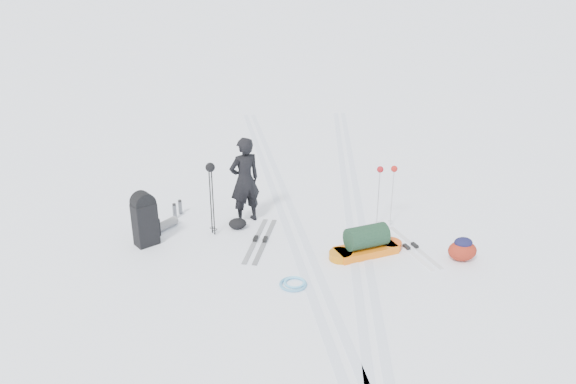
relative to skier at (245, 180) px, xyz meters
name	(u,v)px	position (x,y,z in m)	size (l,w,h in m)	color
ground	(297,239)	(0.92, -0.85, -0.85)	(200.00, 200.00, 0.00)	white
snow_hill_backdrop	(546,336)	(63.61, 83.17, -69.87)	(359.50, 192.00, 162.45)	white
ski_tracks	(323,217)	(1.53, 0.02, -0.84)	(3.38, 17.97, 0.01)	silver
skier	(245,180)	(0.00, 0.00, 0.00)	(0.62, 0.41, 1.69)	black
pulk_sled	(366,243)	(2.04, -1.53, -0.64)	(1.44, 0.80, 0.53)	orange
expedition_rucksack	(147,219)	(-1.75, -0.75, -0.38)	(0.73, 1.08, 1.00)	black
ski_poles_black	(211,176)	(-0.61, -0.51, 0.30)	(0.17, 0.18, 1.40)	black
ski_poles_silver	(387,176)	(2.62, -0.46, 0.17)	(0.39, 0.13, 1.22)	#B2B4BA
touring_skis_grey	(260,240)	(0.24, -0.88, -0.83)	(0.71, 1.79, 0.07)	gray
touring_skis_white	(411,247)	(2.88, -1.39, -0.83)	(0.67, 1.68, 0.06)	white
rope_coil	(294,283)	(0.69, -2.43, -0.82)	(0.52, 0.52, 0.05)	#4F96C1
small_daypack	(462,249)	(3.61, -1.90, -0.65)	(0.58, 0.50, 0.42)	maroon
thermos_pair	(177,209)	(-1.35, 0.34, -0.70)	(0.19, 0.33, 0.32)	#5C5E64
stuff_sack	(238,224)	(-0.16, -0.34, -0.74)	(0.40, 0.34, 0.21)	black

